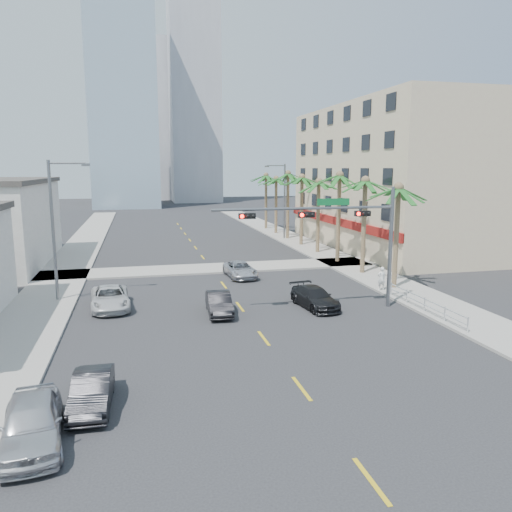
# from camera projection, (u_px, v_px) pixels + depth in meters

# --- Properties ---
(ground) EXTENTS (260.00, 260.00, 0.00)m
(ground) POSITION_uv_depth(u_px,v_px,m) (287.00, 369.00, 21.38)
(ground) COLOR #262628
(ground) RESTS_ON ground
(sidewalk_right) EXTENTS (4.00, 120.00, 0.15)m
(sidewalk_right) POSITION_uv_depth(u_px,v_px,m) (352.00, 267.00, 43.27)
(sidewalk_right) COLOR gray
(sidewalk_right) RESTS_ON ground
(sidewalk_left) EXTENTS (4.00, 120.00, 0.15)m
(sidewalk_left) POSITION_uv_depth(u_px,v_px,m) (59.00, 281.00, 37.79)
(sidewalk_left) COLOR gray
(sidewalk_left) RESTS_ON ground
(sidewalk_cross) EXTENTS (80.00, 4.00, 0.15)m
(sidewalk_cross) POSITION_uv_depth(u_px,v_px,m) (212.00, 268.00, 42.45)
(sidewalk_cross) COLOR gray
(sidewalk_cross) RESTS_ON ground
(building_right) EXTENTS (15.25, 28.00, 15.00)m
(building_right) POSITION_uv_depth(u_px,v_px,m) (402.00, 178.00, 53.84)
(building_right) COLOR beige
(building_right) RESTS_ON ground
(tower_far_left) EXTENTS (14.00, 14.00, 48.00)m
(tower_far_left) POSITION_uv_depth(u_px,v_px,m) (123.00, 95.00, 106.41)
(tower_far_left) COLOR #99B2C6
(tower_far_left) RESTS_ON ground
(tower_far_right) EXTENTS (12.00, 12.00, 60.00)m
(tower_far_right) POSITION_uv_depth(u_px,v_px,m) (194.00, 80.00, 123.61)
(tower_far_right) COLOR #ADADB2
(tower_far_right) RESTS_ON ground
(tower_far_center) EXTENTS (16.00, 16.00, 42.00)m
(tower_far_center) POSITION_uv_depth(u_px,v_px,m) (145.00, 122.00, 136.81)
(tower_far_center) COLOR #ADADB2
(tower_far_center) RESTS_ON ground
(traffic_signal_mast) EXTENTS (11.12, 0.54, 7.20)m
(traffic_signal_mast) POSITION_uv_depth(u_px,v_px,m) (342.00, 227.00, 29.44)
(traffic_signal_mast) COLOR slate
(traffic_signal_mast) RESTS_ON ground
(palm_tree_0) EXTENTS (4.80, 4.80, 7.80)m
(palm_tree_0) POSITION_uv_depth(u_px,v_px,m) (399.00, 189.00, 34.29)
(palm_tree_0) COLOR brown
(palm_tree_0) RESTS_ON ground
(palm_tree_1) EXTENTS (4.80, 4.80, 8.16)m
(palm_tree_1) POSITION_uv_depth(u_px,v_px,m) (365.00, 182.00, 39.22)
(palm_tree_1) COLOR brown
(palm_tree_1) RESTS_ON ground
(palm_tree_2) EXTENTS (4.80, 4.80, 8.52)m
(palm_tree_2) POSITION_uv_depth(u_px,v_px,m) (340.00, 176.00, 44.14)
(palm_tree_2) COLOR brown
(palm_tree_2) RESTS_ON ground
(palm_tree_3) EXTENTS (4.80, 4.80, 7.80)m
(palm_tree_3) POSITION_uv_depth(u_px,v_px,m) (319.00, 183.00, 49.24)
(palm_tree_3) COLOR brown
(palm_tree_3) RESTS_ON ground
(palm_tree_4) EXTENTS (4.80, 4.80, 8.16)m
(palm_tree_4) POSITION_uv_depth(u_px,v_px,m) (302.00, 178.00, 54.16)
(palm_tree_4) COLOR brown
(palm_tree_4) RESTS_ON ground
(palm_tree_5) EXTENTS (4.80, 4.80, 8.52)m
(palm_tree_5) POSITION_uv_depth(u_px,v_px,m) (288.00, 174.00, 59.08)
(palm_tree_5) COLOR brown
(palm_tree_5) RESTS_ON ground
(palm_tree_6) EXTENTS (4.80, 4.80, 7.80)m
(palm_tree_6) POSITION_uv_depth(u_px,v_px,m) (276.00, 179.00, 64.19)
(palm_tree_6) COLOR brown
(palm_tree_6) RESTS_ON ground
(palm_tree_7) EXTENTS (4.80, 4.80, 8.16)m
(palm_tree_7) POSITION_uv_depth(u_px,v_px,m) (266.00, 176.00, 69.11)
(palm_tree_7) COLOR brown
(palm_tree_7) RESTS_ON ground
(streetlight_left) EXTENTS (2.55, 0.25, 9.00)m
(streetlight_left) POSITION_uv_depth(u_px,v_px,m) (56.00, 223.00, 31.41)
(streetlight_left) COLOR slate
(streetlight_left) RESTS_ON ground
(streetlight_right) EXTENTS (2.55, 0.25, 9.00)m
(streetlight_right) POSITION_uv_depth(u_px,v_px,m) (283.00, 197.00, 59.42)
(streetlight_right) COLOR slate
(streetlight_right) RESTS_ON ground
(guardrail) EXTENTS (0.08, 8.08, 1.00)m
(guardrail) POSITION_uv_depth(u_px,v_px,m) (425.00, 303.00, 29.36)
(guardrail) COLOR silver
(guardrail) RESTS_ON ground
(car_parked_near) EXTENTS (2.32, 4.62, 1.51)m
(car_parked_near) POSITION_uv_depth(u_px,v_px,m) (32.00, 422.00, 15.38)
(car_parked_near) COLOR silver
(car_parked_near) RESTS_ON ground
(car_parked_mid) EXTENTS (1.44, 3.85, 1.26)m
(car_parked_mid) POSITION_uv_depth(u_px,v_px,m) (92.00, 391.00, 17.82)
(car_parked_mid) COLOR black
(car_parked_mid) RESTS_ON ground
(car_parked_far) EXTENTS (2.56, 4.97, 1.34)m
(car_parked_far) POSITION_uv_depth(u_px,v_px,m) (110.00, 298.00, 30.45)
(car_parked_far) COLOR silver
(car_parked_far) RESTS_ON ground
(car_lane_left) EXTENTS (1.57, 3.96, 1.28)m
(car_lane_left) POSITION_uv_depth(u_px,v_px,m) (219.00, 303.00, 29.35)
(car_lane_left) COLOR black
(car_lane_left) RESTS_ON ground
(car_lane_center) EXTENTS (2.25, 4.52, 1.23)m
(car_lane_center) POSITION_uv_depth(u_px,v_px,m) (240.00, 270.00, 39.26)
(car_lane_center) COLOR silver
(car_lane_center) RESTS_ON ground
(car_lane_right) EXTENTS (2.33, 4.55, 1.26)m
(car_lane_right) POSITION_uv_depth(u_px,v_px,m) (315.00, 298.00, 30.70)
(car_lane_right) COLOR black
(car_lane_right) RESTS_ON ground
(pedestrian) EXTENTS (0.61, 0.42, 1.63)m
(pedestrian) POSITION_uv_depth(u_px,v_px,m) (381.00, 278.00, 34.51)
(pedestrian) COLOR white
(pedestrian) RESTS_ON sidewalk_right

